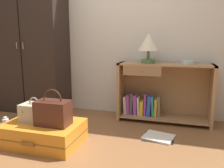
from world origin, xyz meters
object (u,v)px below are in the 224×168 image
Objects in this scene: wardrobe at (31,45)px; bookshelf at (160,93)px; bottle at (6,127)px; bowl at (189,62)px; table_lamp at (149,44)px; suitcase_large at (44,133)px; handbag at (53,113)px; open_book_on_floor at (158,137)px; train_case at (34,112)px.

bookshelf is at bearing 1.92° from wardrobe.
wardrobe reaches higher than bottle.
wardrobe reaches higher than bowl.
wardrobe is 1.71m from table_lamp.
table_lamp is 0.50× the size of suitcase_large.
bottle is at bearing 172.94° from suitcase_large.
handbag reaches higher than open_book_on_floor.
table_lamp reaches higher than open_book_on_floor.
handbag is (0.24, -0.04, 0.03)m from train_case.
bowl is 0.41× the size of open_book_on_floor.
bookshelf is 1.55× the size of suitcase_large.
bowl is 0.20× the size of suitcase_large.
table_lamp is 0.54m from bowl.
suitcase_large is 2.93× the size of train_case.
table_lamp is at bearing 0.70° from wardrobe.
handbag is at bearing -7.72° from bottle.
bookshelf reaches higher than open_book_on_floor.
bottle is (-0.53, 0.07, -0.01)m from suitcase_large.
bowl is at bearing 27.11° from bottle.
bowl is 1.88m from suitcase_large.
open_book_on_floor is (1.12, 0.47, -0.10)m from suitcase_large.
bowl reaches higher than train_case.
suitcase_large is at bearing -157.34° from open_book_on_floor.
train_case is (-0.11, 0.02, 0.21)m from suitcase_large.
bookshelf is 1.56m from train_case.
wardrobe reaches higher than suitcase_large.
open_book_on_floor is (1.91, -0.51, -0.97)m from wardrobe.
bottle is at bearing -73.67° from wardrobe.
wardrobe is 2.21m from open_book_on_floor.
bookshelf is 0.53m from bowl.
suitcase_large is at bearing -132.34° from table_lamp.
open_book_on_floor is at bearing 26.49° from handbag.
bottle is (-0.42, 0.05, -0.22)m from train_case.
bowl reaches higher than open_book_on_floor.
wardrobe is 5.36× the size of open_book_on_floor.
bowl is 0.42× the size of handbag.
open_book_on_floor is (1.23, 0.45, -0.31)m from train_case.
open_book_on_floor is at bearing -68.79° from table_lamp.
wardrobe is at bearing -178.08° from bookshelf.
wardrobe is at bearing 165.01° from open_book_on_floor.
train_case is 1.34m from open_book_on_floor.
wardrobe reaches higher than handbag.
table_lamp is 1.04× the size of open_book_on_floor.
bowl is 1.89m from train_case.
bowl is (2.20, 0.07, -0.20)m from wardrobe.
table_lamp reaches higher than bottle.
handbag is at bearing -10.31° from suitcase_large.
suitcase_large is 2.12× the size of handbag.
open_book_on_floor is at bearing 20.08° from train_case.
wardrobe is 5.15× the size of table_lamp.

